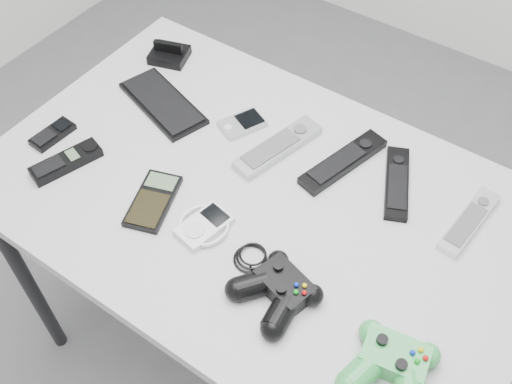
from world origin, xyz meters
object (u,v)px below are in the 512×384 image
Objects in this scene: desk at (257,214)px; calculator at (153,201)px; pda at (242,123)px; controller_green at (392,365)px; cordless_handset at (66,161)px; mp3_player at (204,225)px; remote_silver_a at (278,146)px; remote_silver_b at (469,221)px; mobile_phone at (52,134)px; pda_keyboard at (163,103)px; remote_black_a at (343,161)px; controller_black at (278,289)px; remote_black_b at (397,182)px.

desk is 7.69× the size of calculator.
pda is 0.65m from controller_green.
mp3_player is (0.36, 0.04, -0.00)m from cordless_handset.
remote_silver_a is 0.44m from remote_silver_b.
mp3_player is (-0.04, -0.13, 0.08)m from desk.
mobile_phone is 0.68× the size of calculator.
pda_keyboard is 2.42× the size of pda.
calculator is at bearing 24.95° from cordless_handset.
remote_black_a is 0.48m from controller_green.
desk is at bearing -21.15° from pda.
desk is 0.46m from controller_green.
pda_keyboard is at bearing 167.15° from controller_black.
controller_green is at bearing -22.03° from remote_silver_a.
remote_silver_b is 1.76× the size of mp3_player.
pda is (0.20, 0.05, 0.00)m from pda_keyboard.
remote_silver_b is 0.65m from calculator.
remote_silver_b is 1.27× the size of calculator.
cordless_handset is at bearing -21.89° from mobile_phone.
pda is at bearing 31.78° from pda_keyboard.
desk is 4.68× the size of controller_black.
pda_keyboard is 0.39m from mp3_player.
remote_silver_b is 0.94m from mobile_phone.
controller_green is at bearing -23.67° from calculator.
pda_keyboard is 0.28m from cordless_handset.
mp3_player is (-0.15, -0.31, -0.00)m from remote_black_a.
desk is at bearing 149.09° from controller_black.
cordless_handset is at bearing -103.00° from pda.
cordless_handset is at bearing -156.65° from desk.
remote_black_b is (0.38, 0.04, 0.00)m from pda.
remote_black_b is at bearing 26.62° from remote_silver_a.
pda_keyboard is 1.61× the size of calculator.
mp3_player is (0.31, -0.23, 0.00)m from pda_keyboard.
mp3_player reaches higher than desk.
desk is at bearing 41.30° from cordless_handset.
remote_silver_b is at bearing 81.91° from controller_green.
controller_black is 1.51× the size of controller_green.
mp3_player is at bearing -106.30° from desk.
remote_silver_b is 0.77× the size of controller_black.
pda is (-0.15, 0.15, 0.08)m from desk.
calculator is (-0.17, -0.14, 0.08)m from desk.
calculator is at bearing -144.83° from remote_silver_b.
remote_silver_b is at bearing 73.16° from controller_black.
remote_silver_a reaches higher than mp3_player.
remote_black_b is 1.27× the size of cordless_handset.
pda reaches higher than pda_keyboard.
calculator is at bearing 165.63° from controller_green.
remote_black_a reaches higher than remote_silver_b.
calculator is (-0.02, -0.29, -0.00)m from pda.
desk is at bearing 18.52° from mobile_phone.
remote_black_b reaches higher than pda_keyboard.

